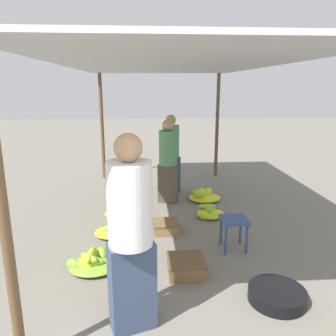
{
  "coord_description": "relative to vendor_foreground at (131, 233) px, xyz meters",
  "views": [
    {
      "loc": [
        -0.36,
        -1.88,
        2.12
      ],
      "look_at": [
        0.0,
        3.19,
        0.84
      ],
      "focal_mm": 35.0,
      "sensor_mm": 36.0,
      "label": 1
    }
  ],
  "objects": [
    {
      "name": "canopy_post_front_left",
      "position": [
        -0.85,
        -0.37,
        0.29
      ],
      "size": [
        0.08,
        0.08,
        2.4
      ],
      "primitive_type": "cylinder",
      "color": "brown",
      "rests_on": "ground"
    },
    {
      "name": "canopy_post_back_left",
      "position": [
        -0.85,
        5.06,
        0.29
      ],
      "size": [
        0.08,
        0.08,
        2.4
      ],
      "primitive_type": "cylinder",
      "color": "brown",
      "rests_on": "ground"
    },
    {
      "name": "canopy_post_back_right",
      "position": [
        1.84,
        5.06,
        0.29
      ],
      "size": [
        0.08,
        0.08,
        2.4
      ],
      "primitive_type": "cylinder",
      "color": "brown",
      "rests_on": "ground"
    },
    {
      "name": "canopy_tarp",
      "position": [
        0.49,
        2.35,
        1.51
      ],
      "size": [
        3.08,
        5.83,
        0.04
      ],
      "primitive_type": "cube",
      "color": "#B2B2B7",
      "rests_on": "canopy_post_front_left"
    },
    {
      "name": "vendor_foreground",
      "position": [
        0.0,
        0.0,
        0.0
      ],
      "size": [
        0.47,
        0.47,
        1.76
      ],
      "color": "#384766",
      "rests_on": "ground"
    },
    {
      "name": "stool",
      "position": [
        1.28,
        1.36,
        -0.56
      ],
      "size": [
        0.34,
        0.34,
        0.44
      ],
      "color": "#384C84",
      "rests_on": "ground"
    },
    {
      "name": "basin_black",
      "position": [
        1.44,
        0.26,
        -0.85
      ],
      "size": [
        0.58,
        0.58,
        0.13
      ],
      "color": "black",
      "rests_on": "ground"
    },
    {
      "name": "banana_pile_left_0",
      "position": [
        -0.52,
        1.0,
        -0.84
      ],
      "size": [
        0.65,
        0.55,
        0.24
      ],
      "color": "#98C131",
      "rests_on": "ground"
    },
    {
      "name": "banana_pile_left_1",
      "position": [
        -0.28,
        3.99,
        -0.81
      ],
      "size": [
        0.52,
        0.38,
        0.3
      ],
      "color": "#7DB636",
      "rests_on": "ground"
    },
    {
      "name": "banana_pile_left_2",
      "position": [
        -0.32,
        2.62,
        -0.84
      ],
      "size": [
        0.49,
        0.52,
        0.21
      ],
      "color": "yellow",
      "rests_on": "ground"
    },
    {
      "name": "banana_pile_left_3",
      "position": [
        -0.34,
        1.91,
        -0.85
      ],
      "size": [
        0.61,
        0.5,
        0.18
      ],
      "color": "#80B735",
      "rests_on": "ground"
    },
    {
      "name": "banana_pile_right_0",
      "position": [
        1.16,
        2.46,
        -0.84
      ],
      "size": [
        0.47,
        0.41,
        0.22
      ],
      "color": "yellow",
      "rests_on": "ground"
    },
    {
      "name": "banana_pile_right_1",
      "position": [
        1.23,
        3.33,
        -0.84
      ],
      "size": [
        0.61,
        0.6,
        0.23
      ],
      "color": "#C7D429",
      "rests_on": "ground"
    },
    {
      "name": "crate_near",
      "position": [
        0.42,
        1.95,
        -0.83
      ],
      "size": [
        0.38,
        0.38,
        0.16
      ],
      "color": "olive",
      "rests_on": "ground"
    },
    {
      "name": "crate_mid",
      "position": [
        0.58,
        0.82,
        -0.82
      ],
      "size": [
        0.43,
        0.43,
        0.18
      ],
      "color": "brown",
      "rests_on": "ground"
    },
    {
      "name": "shopper_walking_mid",
      "position": [
        0.65,
        3.87,
        -0.1
      ],
      "size": [
        0.44,
        0.44,
        1.58
      ],
      "color": "#384766",
      "rests_on": "ground"
    },
    {
      "name": "shopper_walking_far",
      "position": [
        0.54,
        3.26,
        -0.11
      ],
      "size": [
        0.41,
        0.41,
        1.55
      ],
      "color": "#4C4238",
      "rests_on": "ground"
    }
  ]
}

